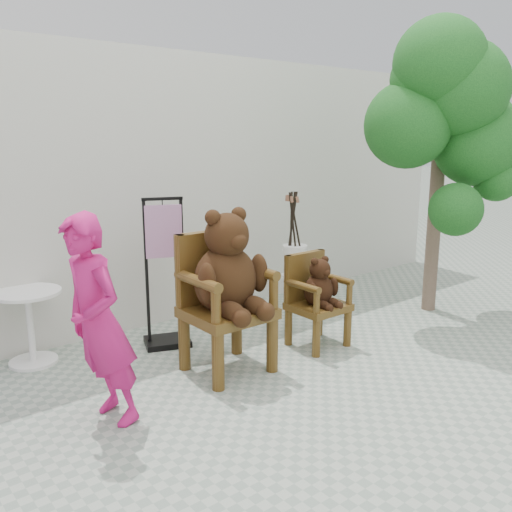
# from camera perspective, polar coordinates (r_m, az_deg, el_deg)

# --- Properties ---
(ground_plane) EXTENTS (60.00, 60.00, 0.00)m
(ground_plane) POSITION_cam_1_polar(r_m,az_deg,el_deg) (4.71, 10.73, -14.10)
(ground_plane) COLOR gray
(ground_plane) RESTS_ON ground
(back_wall) EXTENTS (9.00, 1.00, 3.00)m
(back_wall) POSITION_cam_1_polar(r_m,az_deg,el_deg) (6.67, -9.53, 7.24)
(back_wall) COLOR beige
(back_wall) RESTS_ON ground
(chair_big) EXTENTS (0.72, 0.78, 1.49)m
(chair_big) POSITION_cam_1_polar(r_m,az_deg,el_deg) (4.81, -3.18, -2.52)
(chair_big) COLOR #422B0E
(chair_big) RESTS_ON ground
(chair_small) EXTENTS (0.53, 0.50, 0.94)m
(chair_small) POSITION_cam_1_polar(r_m,az_deg,el_deg) (5.50, 6.37, -3.75)
(chair_small) COLOR #422B0E
(chair_small) RESTS_ON ground
(person) EXTENTS (0.46, 0.63, 1.59)m
(person) POSITION_cam_1_polar(r_m,az_deg,el_deg) (4.05, -16.20, -6.71)
(person) COLOR #BD1766
(person) RESTS_ON ground
(cafe_table) EXTENTS (0.60, 0.60, 0.70)m
(cafe_table) POSITION_cam_1_polar(r_m,az_deg,el_deg) (5.47, -22.72, -6.08)
(cafe_table) COLOR white
(cafe_table) RESTS_ON ground
(display_stand) EXTENTS (0.54, 0.49, 1.51)m
(display_stand) POSITION_cam_1_polar(r_m,az_deg,el_deg) (5.52, -9.49, -3.51)
(display_stand) COLOR black
(display_stand) RESTS_ON ground
(stool_bucket) EXTENTS (0.32, 0.32, 1.45)m
(stool_bucket) POSITION_cam_1_polar(r_m,az_deg,el_deg) (6.53, 4.08, -0.35)
(stool_bucket) COLOR white
(stool_bucket) RESTS_ON ground
(tree) EXTENTS (2.02, 1.39, 3.32)m
(tree) POSITION_cam_1_polar(r_m,az_deg,el_deg) (6.52, 19.84, 14.01)
(tree) COLOR #4F3C2F
(tree) RESTS_ON ground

